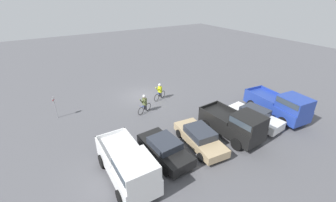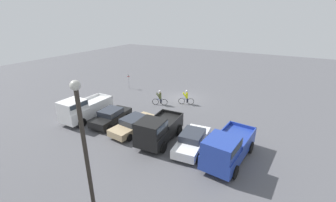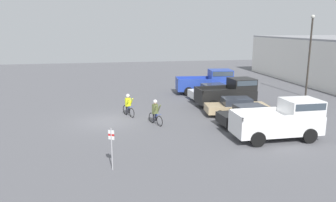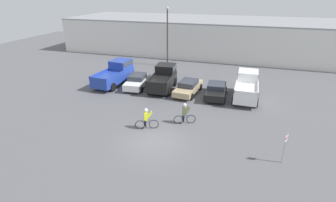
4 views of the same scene
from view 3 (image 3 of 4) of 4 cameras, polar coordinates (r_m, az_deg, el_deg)
name	(u,v)px [view 3 (image 3 of 4)]	position (r m, az deg, el deg)	size (l,w,h in m)	color
ground_plane	(108,121)	(23.71, -10.46, -3.48)	(80.00, 80.00, 0.00)	#56565B
pickup_truck_0	(209,81)	(33.05, 7.20, 3.41)	(2.70, 5.67, 2.39)	#233D9E
sedan_0	(214,92)	(30.43, 7.94, 1.60)	(2.26, 4.62, 1.43)	white
pickup_truck_1	(230,92)	(27.96, 10.79, 1.53)	(2.56, 4.99, 2.33)	black
sedan_1	(236,106)	(25.29, 11.80, -0.92)	(2.25, 4.78, 1.34)	tan
sedan_2	(250,116)	(22.74, 14.13, -2.49)	(2.21, 4.40, 1.40)	black
pickup_truck_2	(283,119)	(20.57, 19.37, -2.98)	(2.26, 5.17, 2.37)	white
cyclist_0	(155,112)	(22.39, -2.22, -1.84)	(1.62, 0.74, 1.76)	black
cyclist_1	(128,105)	(24.66, -6.95, -0.63)	(1.66, 0.76, 1.71)	black
fire_lane_sign	(112,145)	(15.43, -9.79, -7.51)	(0.17, 0.27, 2.05)	#9E9EA3
lamppost	(310,50)	(33.62, 23.46, 8.11)	(0.36, 0.36, 7.64)	#2D2823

